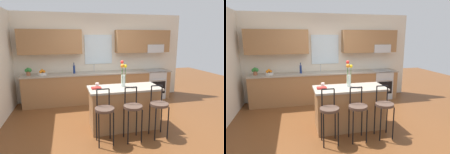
{
  "view_description": "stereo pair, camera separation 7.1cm",
  "coord_description": "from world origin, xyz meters",
  "views": [
    {
      "loc": [
        -1.03,
        -3.98,
        1.98
      ],
      "look_at": [
        0.09,
        0.55,
        1.0
      ],
      "focal_mm": 30.51,
      "sensor_mm": 36.0,
      "label": 1
    },
    {
      "loc": [
        -0.96,
        -4.0,
        1.98
      ],
      "look_at": [
        0.09,
        0.55,
        1.0
      ],
      "focal_mm": 30.51,
      "sensor_mm": 36.0,
      "label": 2
    }
  ],
  "objects": [
    {
      "name": "cookbook",
      "position": [
        -0.43,
        -0.17,
        0.94
      ],
      "size": [
        0.2,
        0.15,
        0.03
      ],
      "primitive_type": "cube",
      "color": "maroon",
      "rests_on": "kitchen_island"
    },
    {
      "name": "kitchen_island",
      "position": [
        0.18,
        -0.19,
        0.46
      ],
      "size": [
        1.55,
        0.7,
        0.92
      ],
      "color": "#996B42",
      "rests_on": "ground"
    },
    {
      "name": "bar_stool_near",
      "position": [
        -0.37,
        -0.75,
        0.64
      ],
      "size": [
        0.36,
        0.36,
        1.04
      ],
      "color": "black",
      "rests_on": "ground"
    },
    {
      "name": "bottle_olive_oil",
      "position": [
        -0.79,
        1.7,
        1.05
      ],
      "size": [
        0.06,
        0.06,
        0.32
      ],
      "color": "navy",
      "rests_on": "counter_run"
    },
    {
      "name": "ground_plane",
      "position": [
        0.0,
        0.0,
        0.0
      ],
      "size": [
        14.0,
        14.0,
        0.0
      ],
      "primitive_type": "plane",
      "color": "brown"
    },
    {
      "name": "mug_ceramic",
      "position": [
        -0.39,
        -0.03,
        0.97
      ],
      "size": [
        0.08,
        0.08,
        0.09
      ],
      "primitive_type": "cylinder",
      "color": "silver",
      "rests_on": "kitchen_island"
    },
    {
      "name": "flower_vase",
      "position": [
        0.17,
        -0.13,
        1.18
      ],
      "size": [
        0.15,
        0.13,
        0.57
      ],
      "color": "silver",
      "rests_on": "kitchen_island"
    },
    {
      "name": "counter_run",
      "position": [
        -0.0,
        1.7,
        0.47
      ],
      "size": [
        4.56,
        0.64,
        0.92
      ],
      "color": "#996B42",
      "rests_on": "ground"
    },
    {
      "name": "fruit_bowl_oranges",
      "position": [
        -1.69,
        1.7,
        0.98
      ],
      "size": [
        0.24,
        0.24,
        0.16
      ],
      "color": "silver",
      "rests_on": "counter_run"
    },
    {
      "name": "oven_range",
      "position": [
        1.8,
        1.68,
        0.46
      ],
      "size": [
        0.6,
        0.64,
        0.92
      ],
      "color": "#B7BABC",
      "rests_on": "ground"
    },
    {
      "name": "back_wall_assembly",
      "position": [
        0.03,
        1.98,
        1.51
      ],
      "size": [
        5.6,
        0.5,
        2.7
      ],
      "color": "beige",
      "rests_on": "ground"
    },
    {
      "name": "bar_stool_far",
      "position": [
        0.73,
        -0.75,
        0.64
      ],
      "size": [
        0.36,
        0.36,
        1.04
      ],
      "color": "black",
      "rests_on": "ground"
    },
    {
      "name": "bar_stool_middle",
      "position": [
        0.18,
        -0.75,
        0.64
      ],
      "size": [
        0.36,
        0.36,
        1.04
      ],
      "color": "black",
      "rests_on": "ground"
    },
    {
      "name": "potted_plant_small",
      "position": [
        -2.06,
        1.7,
        1.05
      ],
      "size": [
        0.19,
        0.13,
        0.22
      ],
      "color": "#9E5B3D",
      "rests_on": "counter_run"
    },
    {
      "name": "sink_faucet",
      "position": [
        -0.17,
        1.84,
        1.06
      ],
      "size": [
        0.02,
        0.13,
        0.23
      ],
      "color": "#B7BABC",
      "rests_on": "counter_run"
    }
  ]
}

